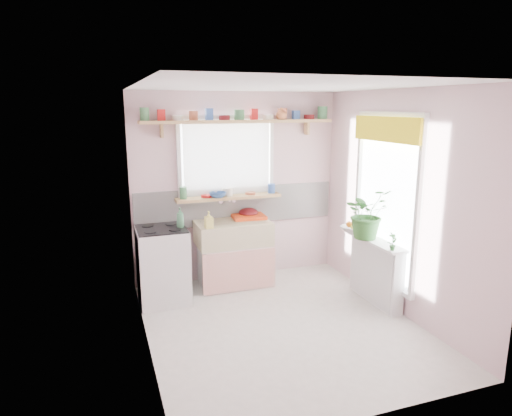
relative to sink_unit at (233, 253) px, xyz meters
name	(u,v)px	position (x,y,z in m)	size (l,w,h in m)	color
room	(306,184)	(0.81, -0.43, 0.94)	(3.20, 3.20, 3.20)	silver
sink_unit	(233,253)	(0.00, 0.00, 0.00)	(0.95, 0.65, 1.11)	white
cooker	(163,265)	(-0.95, -0.24, 0.03)	(0.58, 0.58, 0.93)	white
radiator_ledge	(376,270)	(1.45, -1.09, -0.03)	(0.22, 0.95, 0.78)	white
windowsill	(229,197)	(0.00, 0.19, 0.71)	(1.40, 0.22, 0.04)	tan
pine_shelf	(239,121)	(0.15, 0.18, 1.69)	(2.52, 0.24, 0.04)	tan
shelf_crockery	(238,115)	(0.13, 0.18, 1.76)	(2.47, 0.11, 0.12)	#3F7F4C
sill_crockery	(229,192)	(0.00, 0.19, 0.78)	(1.35, 0.11, 0.12)	#3F7F4C
dish_tray	(249,217)	(0.26, 0.13, 0.44)	(0.43, 0.32, 0.04)	#F14615
colander	(249,212)	(0.28, 0.21, 0.48)	(0.26, 0.26, 0.12)	#550E13
jade_plant	(367,213)	(1.36, -0.98, 0.65)	(0.55, 0.47, 0.61)	#2D6327
fruit_bowl	(353,229)	(1.36, -0.69, 0.38)	(0.30, 0.30, 0.07)	silver
herb_pot	(393,242)	(1.36, -1.49, 0.45)	(0.11, 0.07, 0.20)	#265C24
soap_bottle_sink	(209,220)	(-0.37, -0.19, 0.52)	(0.09, 0.10, 0.21)	#EFE26A
sill_cup	(226,192)	(-0.03, 0.25, 0.78)	(0.12, 0.12, 0.10)	white
sill_bowl	(218,195)	(-0.16, 0.13, 0.76)	(0.22, 0.22, 0.07)	#2E5797
shelf_vase	(281,114)	(0.70, 0.12, 1.78)	(0.15, 0.15, 0.15)	#B36337
cooker_bottle	(180,218)	(-0.73, -0.28, 0.60)	(0.09, 0.09, 0.24)	#408055
fruit	(354,224)	(1.37, -0.69, 0.44)	(0.20, 0.14, 0.10)	orange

